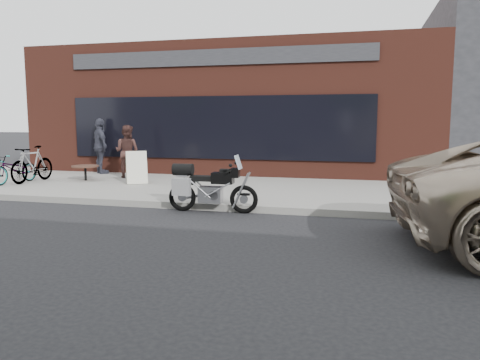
{
  "coord_description": "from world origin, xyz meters",
  "views": [
    {
      "loc": [
        2.56,
        -5.4,
        1.94
      ],
      "look_at": [
        0.44,
        2.81,
        0.85
      ],
      "focal_mm": 35.0,
      "sensor_mm": 36.0,
      "label": 1
    }
  ],
  "objects_px": {
    "motorcycle": "(206,187)",
    "cafe_patron_left": "(127,151)",
    "cafe_patron_right": "(101,146)",
    "sandwich_sign": "(137,167)",
    "bicycle_rear": "(32,164)",
    "bicycle_front": "(15,169)",
    "cafe_table": "(85,167)"
  },
  "relations": [
    {
      "from": "motorcycle",
      "to": "cafe_patron_left",
      "type": "bearing_deg",
      "value": 131.69
    },
    {
      "from": "sandwich_sign",
      "to": "cafe_patron_right",
      "type": "distance_m",
      "value": 3.01
    },
    {
      "from": "bicycle_front",
      "to": "cafe_patron_left",
      "type": "bearing_deg",
      "value": 45.44
    },
    {
      "from": "motorcycle",
      "to": "cafe_patron_left",
      "type": "height_order",
      "value": "cafe_patron_left"
    },
    {
      "from": "bicycle_rear",
      "to": "cafe_patron_right",
      "type": "bearing_deg",
      "value": 74.22
    },
    {
      "from": "bicycle_rear",
      "to": "cafe_patron_right",
      "type": "xyz_separation_m",
      "value": [
        0.76,
        2.46,
        0.4
      ]
    },
    {
      "from": "bicycle_rear",
      "to": "cafe_patron_left",
      "type": "distance_m",
      "value": 2.74
    },
    {
      "from": "bicycle_rear",
      "to": "cafe_patron_left",
      "type": "xyz_separation_m",
      "value": [
        2.14,
        1.69,
        0.3
      ]
    },
    {
      "from": "cafe_table",
      "to": "sandwich_sign",
      "type": "bearing_deg",
      "value": -5.74
    },
    {
      "from": "bicycle_rear",
      "to": "cafe_patron_left",
      "type": "relative_size",
      "value": 1.06
    },
    {
      "from": "motorcycle",
      "to": "bicycle_rear",
      "type": "height_order",
      "value": "motorcycle"
    },
    {
      "from": "cafe_table",
      "to": "cafe_patron_right",
      "type": "xyz_separation_m",
      "value": [
        -0.51,
        1.74,
        0.51
      ]
    },
    {
      "from": "cafe_table",
      "to": "cafe_patron_right",
      "type": "bearing_deg",
      "value": 106.4
    },
    {
      "from": "sandwich_sign",
      "to": "bicycle_front",
      "type": "bearing_deg",
      "value": 163.8
    },
    {
      "from": "cafe_table",
      "to": "cafe_patron_left",
      "type": "bearing_deg",
      "value": 48.12
    },
    {
      "from": "motorcycle",
      "to": "bicycle_front",
      "type": "relative_size",
      "value": 1.22
    },
    {
      "from": "motorcycle",
      "to": "cafe_patron_right",
      "type": "distance_m",
      "value": 7.14
    },
    {
      "from": "motorcycle",
      "to": "cafe_patron_right",
      "type": "bearing_deg",
      "value": 135.23
    },
    {
      "from": "motorcycle",
      "to": "cafe_patron_right",
      "type": "xyz_separation_m",
      "value": [
        -5.32,
        4.73,
        0.54
      ]
    },
    {
      "from": "cafe_table",
      "to": "cafe_patron_right",
      "type": "height_order",
      "value": "cafe_patron_right"
    },
    {
      "from": "bicycle_front",
      "to": "sandwich_sign",
      "type": "xyz_separation_m",
      "value": [
        3.33,
        0.89,
        0.04
      ]
    },
    {
      "from": "motorcycle",
      "to": "cafe_patron_left",
      "type": "relative_size",
      "value": 1.19
    },
    {
      "from": "motorcycle",
      "to": "bicycle_rear",
      "type": "xyz_separation_m",
      "value": [
        -6.07,
        2.27,
        0.14
      ]
    },
    {
      "from": "sandwich_sign",
      "to": "cafe_table",
      "type": "bearing_deg",
      "value": 143.12
    },
    {
      "from": "sandwich_sign",
      "to": "cafe_patron_left",
      "type": "distance_m",
      "value": 1.5
    },
    {
      "from": "motorcycle",
      "to": "cafe_patron_right",
      "type": "height_order",
      "value": "cafe_patron_right"
    },
    {
      "from": "cafe_table",
      "to": "cafe_patron_left",
      "type": "height_order",
      "value": "cafe_patron_left"
    },
    {
      "from": "motorcycle",
      "to": "bicycle_rear",
      "type": "distance_m",
      "value": 6.48
    },
    {
      "from": "bicycle_rear",
      "to": "cafe_table",
      "type": "xyz_separation_m",
      "value": [
        1.27,
        0.72,
        -0.11
      ]
    },
    {
      "from": "cafe_patron_right",
      "to": "cafe_patron_left",
      "type": "bearing_deg",
      "value": -167.27
    },
    {
      "from": "bicycle_front",
      "to": "sandwich_sign",
      "type": "bearing_deg",
      "value": 20.49
    },
    {
      "from": "bicycle_front",
      "to": "bicycle_rear",
      "type": "distance_m",
      "value": 0.47
    }
  ]
}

